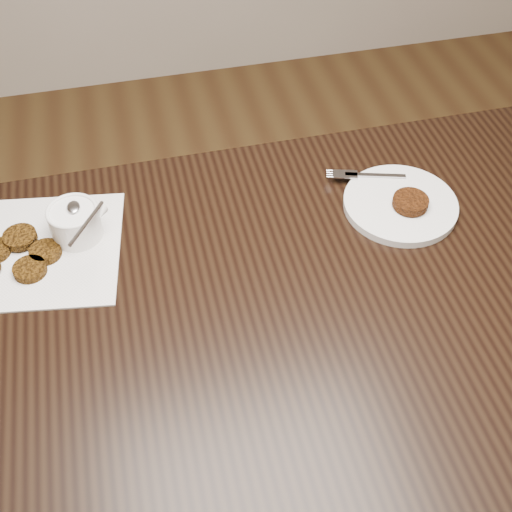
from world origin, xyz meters
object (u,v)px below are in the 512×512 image
Objects in this scene: sauce_ramekin at (71,210)px; plate_with_patty at (401,201)px; table at (288,407)px; napkin at (43,250)px.

plate_with_patty is at bearing -6.22° from sauce_ramekin.
sauce_ramekin reaches higher than plate_with_patty.
plate_with_patty reaches higher than table.
napkin is 0.68m from plate_with_patty.
sauce_ramekin reaches higher than napkin.
napkin is 0.10m from sauce_ramekin.
table is 0.50m from plate_with_patty.
table is 0.61m from napkin.
sauce_ramekin is (0.07, 0.02, 0.07)m from napkin.
sauce_ramekin is (-0.36, 0.24, 0.44)m from table.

